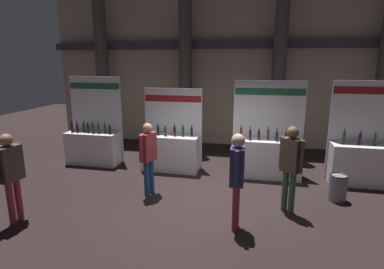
# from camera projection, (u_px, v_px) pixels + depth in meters

# --- Properties ---
(ground_plane) EXTENTS (26.86, 26.86, 0.00)m
(ground_plane) POSITION_uv_depth(u_px,v_px,m) (210.00, 199.00, 7.01)
(ground_plane) COLOR black
(hall_colonnade) EXTENTS (13.43, 0.99, 6.48)m
(hall_colonnade) POSITION_uv_depth(u_px,v_px,m) (232.00, 56.00, 10.88)
(hall_colonnade) COLOR gray
(hall_colonnade) RESTS_ON ground_plane
(exhibitor_booth_0) EXTENTS (1.63, 0.66, 2.59)m
(exhibitor_booth_0) POSITION_uv_depth(u_px,v_px,m) (94.00, 143.00, 9.35)
(exhibitor_booth_0) COLOR white
(exhibitor_booth_0) RESTS_ON ground_plane
(exhibitor_booth_1) EXTENTS (1.67, 0.66, 2.29)m
(exhibitor_booth_1) POSITION_uv_depth(u_px,v_px,m) (171.00, 149.00, 8.79)
(exhibitor_booth_1) COLOR white
(exhibitor_booth_1) RESTS_ON ground_plane
(exhibitor_booth_2) EXTENTS (1.87, 0.66, 2.53)m
(exhibitor_booth_2) POSITION_uv_depth(u_px,v_px,m) (267.00, 154.00, 8.27)
(exhibitor_booth_2) COLOR white
(exhibitor_booth_2) RESTS_ON ground_plane
(exhibitor_booth_3) EXTENTS (1.69, 0.66, 2.57)m
(exhibitor_booth_3) POSITION_uv_depth(u_px,v_px,m) (364.00, 160.00, 7.74)
(exhibitor_booth_3) COLOR white
(exhibitor_booth_3) RESTS_ON ground_plane
(trash_bin) EXTENTS (0.39, 0.39, 0.60)m
(trash_bin) POSITION_uv_depth(u_px,v_px,m) (338.00, 187.00, 6.89)
(trash_bin) COLOR slate
(trash_bin) RESTS_ON ground_plane
(visitor_0) EXTENTS (0.24, 0.51, 1.81)m
(visitor_0) POSITION_uv_depth(u_px,v_px,m) (237.00, 174.00, 5.52)
(visitor_0) COLOR maroon
(visitor_0) RESTS_ON ground_plane
(visitor_1) EXTENTS (0.29, 0.61, 1.74)m
(visitor_1) POSITION_uv_depth(u_px,v_px,m) (10.00, 170.00, 5.80)
(visitor_1) COLOR maroon
(visitor_1) RESTS_ON ground_plane
(visitor_2) EXTENTS (0.44, 0.39, 1.80)m
(visitor_2) POSITION_uv_depth(u_px,v_px,m) (291.00, 162.00, 6.18)
(visitor_2) COLOR #33563D
(visitor_2) RESTS_ON ground_plane
(visitor_3) EXTENTS (0.32, 0.55, 1.69)m
(visitor_3) POSITION_uv_depth(u_px,v_px,m) (148.00, 153.00, 7.06)
(visitor_3) COLOR navy
(visitor_3) RESTS_ON ground_plane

